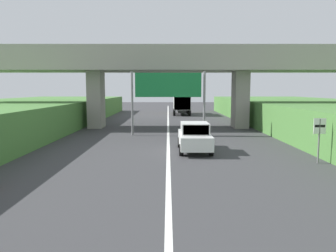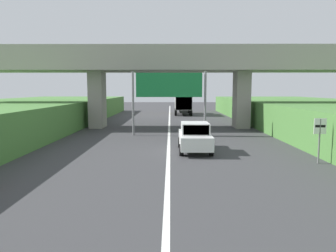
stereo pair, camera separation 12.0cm
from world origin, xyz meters
name	(u,v)px [view 1 (the left image)]	position (x,y,z in m)	size (l,w,h in m)	color
lane_centre_stripe	(168,139)	(0.00, 29.04, 0.00)	(0.20, 98.09, 0.01)	white
overpass_bridge	(168,68)	(0.00, 36.30, 5.66)	(40.00, 4.80, 7.54)	#9E998E
overhead_highway_sign	(168,89)	(0.00, 31.08, 3.69)	(5.88, 0.18, 5.04)	slate
speed_limit_sign	(319,134)	(7.40, 21.30, 1.48)	(0.60, 0.08, 2.23)	slate
truck_yellow	(181,101)	(1.94, 52.56, 1.93)	(2.44, 7.30, 3.44)	black
car_white	(194,137)	(1.53, 24.34, 0.86)	(1.86, 4.10, 1.72)	silver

